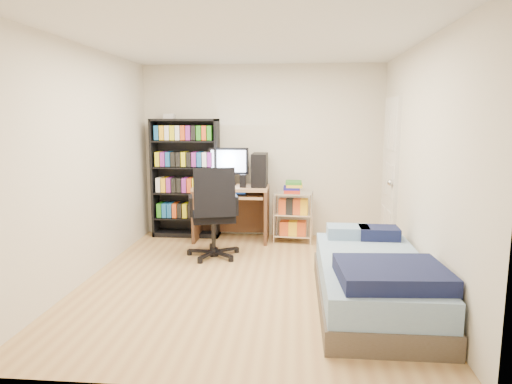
# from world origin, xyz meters

# --- Properties ---
(room) EXTENTS (3.58, 4.08, 2.58)m
(room) POSITION_xyz_m (0.00, 0.00, 1.25)
(room) COLOR tan
(room) RESTS_ON ground
(media_shelf) EXTENTS (0.97, 0.32, 1.80)m
(media_shelf) POSITION_xyz_m (-1.11, 1.84, 0.89)
(media_shelf) COLOR black
(media_shelf) RESTS_ON room
(computer_desk) EXTENTS (1.05, 0.61, 1.32)m
(computer_desk) POSITION_xyz_m (-0.30, 1.70, 0.71)
(computer_desk) COLOR tan
(computer_desk) RESTS_ON room
(office_chair) EXTENTS (0.84, 0.84, 1.16)m
(office_chair) POSITION_xyz_m (-0.51, 0.80, 0.37)
(office_chair) COLOR black
(office_chair) RESTS_ON room
(wire_cart) EXTENTS (0.57, 0.43, 0.87)m
(wire_cart) POSITION_xyz_m (0.47, 1.66, 0.57)
(wire_cart) COLOR silver
(wire_cart) RESTS_ON room
(bed) EXTENTS (1.00, 2.00, 0.57)m
(bed) POSITION_xyz_m (1.23, -0.56, 0.25)
(bed) COLOR brown
(bed) RESTS_ON room
(door) EXTENTS (0.12, 0.80, 2.00)m
(door) POSITION_xyz_m (1.72, 1.35, 1.00)
(door) COLOR silver
(door) RESTS_ON room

